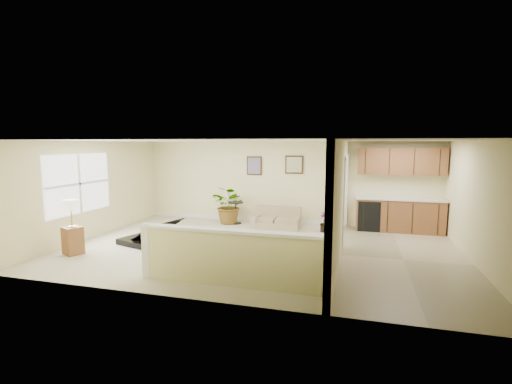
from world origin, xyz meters
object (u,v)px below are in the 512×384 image
(piano_bench, at_px, (206,241))
(loveseat, at_px, (276,218))
(small_plant, at_px, (326,224))
(lamp_stand, at_px, (72,231))
(accent_table, at_px, (236,210))
(palm_plant, at_px, (230,205))
(piano, at_px, (155,220))

(piano_bench, bearing_deg, loveseat, 69.95)
(small_plant, distance_m, lamp_stand, 6.34)
(accent_table, height_order, lamp_stand, lamp_stand)
(piano_bench, height_order, small_plant, small_plant)
(loveseat, bearing_deg, accent_table, 170.97)
(palm_plant, bearing_deg, piano, -113.86)
(loveseat, bearing_deg, piano_bench, -110.36)
(piano, xyz_separation_m, accent_table, (1.27, 2.54, -0.11))
(piano_bench, bearing_deg, accent_table, 95.47)
(small_plant, relative_size, lamp_stand, 0.45)
(small_plant, bearing_deg, piano_bench, -132.56)
(piano, xyz_separation_m, piano_bench, (1.56, -0.46, -0.30))
(piano, relative_size, small_plant, 3.40)
(piano, bearing_deg, loveseat, 58.95)
(piano_bench, distance_m, palm_plant, 3.00)
(lamp_stand, bearing_deg, loveseat, 44.63)
(lamp_stand, bearing_deg, piano_bench, 18.78)
(piano, distance_m, lamp_stand, 1.85)
(loveseat, distance_m, accent_table, 1.33)
(palm_plant, bearing_deg, piano_bench, -81.15)
(accent_table, height_order, small_plant, accent_table)
(lamp_stand, bearing_deg, piano, 49.28)
(loveseat, distance_m, palm_plant, 1.51)
(piano, relative_size, palm_plant, 1.44)
(loveseat, xyz_separation_m, palm_plant, (-1.48, 0.15, 0.27))
(loveseat, height_order, lamp_stand, lamp_stand)
(small_plant, bearing_deg, piano, -151.20)
(loveseat, relative_size, accent_table, 2.03)
(piano_bench, height_order, accent_table, accent_table)
(piano, height_order, loveseat, piano)
(piano, distance_m, piano_bench, 1.65)
(piano, xyz_separation_m, small_plant, (4.00, 2.20, -0.31))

